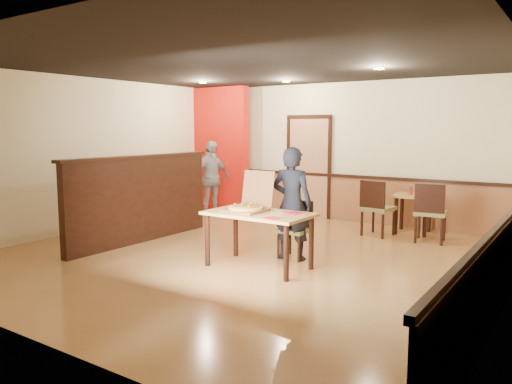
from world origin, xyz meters
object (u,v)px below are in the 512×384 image
diner (292,204)px  side_chair_left (376,206)px  main_table (259,220)px  side_table (413,204)px  side_chair_right (430,210)px  passerby (211,178)px  diner_chair (297,227)px  condiment (411,191)px  pizza_box (248,206)px

diner → side_chair_left: bearing=-110.5°
main_table → diner: size_ratio=0.88×
side_table → diner: size_ratio=0.44×
main_table → side_chair_right: bearing=61.7°
side_chair_right → passerby: 4.65m
diner_chair → passerby: bearing=148.1°
side_table → condiment: bearing=-109.7°
main_table → condiment: size_ratio=9.42×
condiment → passerby: bearing=-173.0°
side_table → diner_chair: bearing=-109.1°
side_chair_left → side_table: bearing=-118.4°
side_table → passerby: passerby is taller
diner_chair → side_chair_right: 2.45m
side_chair_left → diner: (-0.46, -2.17, 0.27)m
side_chair_right → condiment: side_chair_right is taller
side_chair_left → condiment: (0.43, 0.54, 0.24)m
diner_chair → diner: size_ratio=0.51×
side_chair_left → side_table: size_ratio=1.36×
main_table → diner: diner is taller
side_chair_right → pizza_box: (-1.71, -2.79, 0.29)m
main_table → side_table: 3.58m
diner_chair → condiment: bearing=71.2°
condiment → side_chair_left: bearing=-128.6°
side_chair_right → pizza_box: pizza_box is taller
side_chair_right → pizza_box: 3.28m
main_table → passerby: (-3.11, 2.83, 0.16)m
main_table → passerby: size_ratio=0.88×
side_chair_right → diner: diner is taller
diner_chair → diner: 0.39m
diner → pizza_box: (-0.33, -0.62, 0.02)m
diner → pizza_box: bearing=53.0°
passerby → condiment: bearing=-65.7°
side_chair_right → diner_chair: bearing=47.8°
main_table → passerby: bearing=138.2°
diner_chair → side_chair_left: 2.08m
main_table → diner_chair: bearing=79.0°
diner_chair → side_table: size_ratio=1.15×
side_chair_left → diner: 2.23m
side_chair_left → side_table: (0.46, 0.62, -0.01)m
side_table → condiment: (-0.03, -0.08, 0.25)m
main_table → side_chair_left: side_chair_left is taller
main_table → side_table: bearing=73.0°
main_table → side_chair_left: bearing=78.1°
diner_chair → side_chair_left: (0.45, 2.03, 0.09)m
side_chair_left → side_table: side_chair_left is taller
side_chair_left → condiment: side_chair_left is taller
main_table → side_chair_left: size_ratio=1.44×
side_chair_left → side_chair_right: side_chair_right is taller
side_chair_left → pizza_box: bearing=82.2°
pizza_box → side_chair_left: bearing=74.8°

